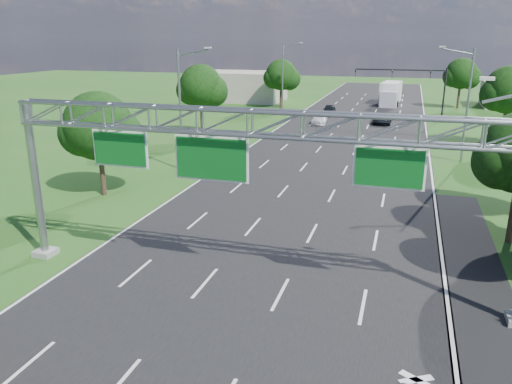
% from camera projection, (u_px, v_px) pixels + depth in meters
% --- Properties ---
extents(ground, '(220.00, 220.00, 0.00)m').
position_uv_depth(ground, '(316.00, 181.00, 39.48)').
color(ground, '#215519').
rests_on(ground, ground).
extents(road, '(18.00, 180.00, 0.02)m').
position_uv_depth(road, '(316.00, 181.00, 39.48)').
color(road, black).
rests_on(road, ground).
extents(road_flare, '(3.00, 30.00, 0.02)m').
position_uv_depth(road_flare, '(478.00, 295.00, 22.04)').
color(road_flare, black).
rests_on(road_flare, ground).
extents(sign_gantry, '(23.50, 1.00, 9.56)m').
position_uv_depth(sign_gantry, '(252.00, 137.00, 20.90)').
color(sign_gantry, gray).
rests_on(sign_gantry, ground).
extents(traffic_signal, '(12.21, 0.24, 7.00)m').
position_uv_depth(traffic_signal, '(418.00, 81.00, 67.84)').
color(traffic_signal, black).
rests_on(traffic_signal, ground).
extents(streetlight_l_near, '(2.97, 0.22, 10.16)m').
position_uv_depth(streetlight_l_near, '(182.00, 105.00, 40.96)').
color(streetlight_l_near, gray).
rests_on(streetlight_l_near, ground).
extents(streetlight_l_far, '(2.97, 0.22, 10.16)m').
position_uv_depth(streetlight_l_far, '(284.00, 75.00, 72.93)').
color(streetlight_l_far, gray).
rests_on(streetlight_l_far, ground).
extents(streetlight_r_mid, '(2.97, 0.22, 10.16)m').
position_uv_depth(streetlight_r_mid, '(466.00, 100.00, 43.82)').
color(streetlight_r_mid, gray).
rests_on(streetlight_r_mid, ground).
extents(tree_verge_la, '(5.76, 4.80, 7.40)m').
position_uv_depth(tree_verge_la, '(100.00, 129.00, 34.66)').
color(tree_verge_la, '#2D2116').
rests_on(tree_verge_la, ground).
extents(tree_verge_lb, '(5.76, 4.80, 8.06)m').
position_uv_depth(tree_verge_lb, '(202.00, 88.00, 56.03)').
color(tree_verge_lb, '#2D2116').
rests_on(tree_verge_lb, ground).
extents(tree_verge_lc, '(5.76, 4.80, 7.62)m').
position_uv_depth(tree_verge_lc, '(282.00, 76.00, 78.16)').
color(tree_verge_lc, '#2D2116').
rests_on(tree_verge_lc, ground).
extents(tree_verge_rd, '(5.76, 4.80, 8.28)m').
position_uv_depth(tree_verge_rd, '(509.00, 92.00, 49.82)').
color(tree_verge_rd, '#2D2116').
rests_on(tree_verge_rd, ground).
extents(tree_verge_re, '(5.76, 4.80, 7.84)m').
position_uv_depth(tree_verge_re, '(462.00, 75.00, 77.90)').
color(tree_verge_re, '#2D2116').
rests_on(tree_verge_re, ground).
extents(building_left, '(14.00, 10.00, 5.00)m').
position_uv_depth(building_left, '(243.00, 86.00, 88.69)').
color(building_left, '#A19987').
rests_on(building_left, ground).
extents(car_queue_a, '(2.16, 4.60, 1.30)m').
position_uv_depth(car_queue_a, '(320.00, 119.00, 65.45)').
color(car_queue_a, white).
rests_on(car_queue_a, ground).
extents(car_queue_b, '(2.28, 4.89, 1.36)m').
position_uv_depth(car_queue_b, '(382.00, 119.00, 65.22)').
color(car_queue_b, black).
rests_on(car_queue_b, ground).
extents(car_queue_c, '(2.04, 4.42, 1.47)m').
position_uv_depth(car_queue_c, '(329.00, 110.00, 72.66)').
color(car_queue_c, black).
rests_on(car_queue_c, ground).
extents(box_truck, '(3.55, 9.82, 3.62)m').
position_uv_depth(box_truck, '(390.00, 94.00, 83.76)').
color(box_truck, silver).
rests_on(box_truck, ground).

